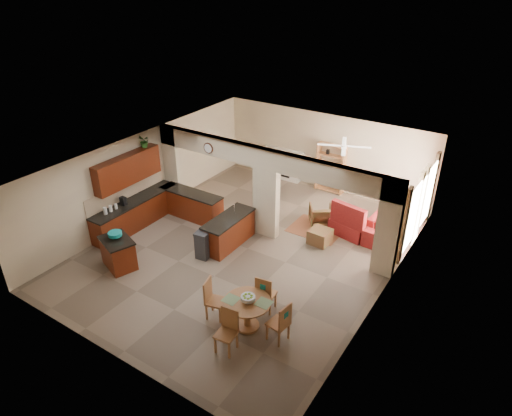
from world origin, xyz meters
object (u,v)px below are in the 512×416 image
Objects in this scene: dining_table at (247,310)px; sofa at (395,221)px; armchair at (321,215)px; kitchen_island at (118,253)px.

dining_table is 0.41× the size of sofa.
dining_table reaches higher than armchair.
dining_table is (4.29, -0.05, 0.06)m from kitchen_island.
armchair is at bearing 97.05° from dining_table.
sofa is (1.49, 5.94, -0.10)m from dining_table.
sofa is (5.78, 5.89, -0.04)m from kitchen_island.
kitchen_island reaches higher than dining_table.
sofa is 2.26m from armchair.
kitchen_island is 8.25m from sofa.
kitchen_island reaches higher than armchair.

